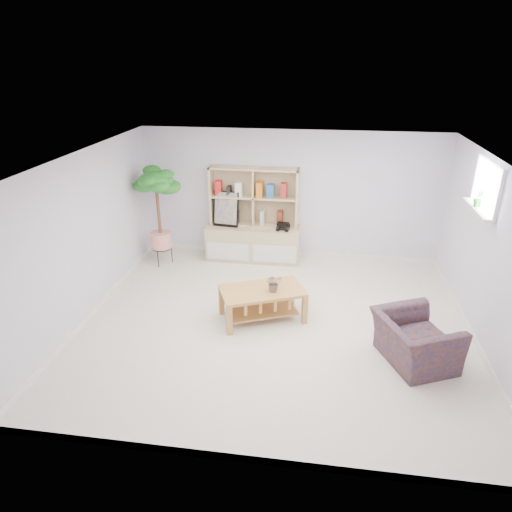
# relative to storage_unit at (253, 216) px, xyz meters

# --- Properties ---
(floor) EXTENTS (5.50, 5.00, 0.01)m
(floor) POSITION_rel_storage_unit_xyz_m (0.66, -2.24, -0.87)
(floor) COLOR beige
(floor) RESTS_ON ground
(ceiling) EXTENTS (5.50, 5.00, 0.01)m
(ceiling) POSITION_rel_storage_unit_xyz_m (0.66, -2.24, 1.53)
(ceiling) COLOR white
(ceiling) RESTS_ON walls
(walls) EXTENTS (5.51, 5.01, 2.40)m
(walls) POSITION_rel_storage_unit_xyz_m (0.66, -2.24, 0.33)
(walls) COLOR silver
(walls) RESTS_ON floor
(baseboard) EXTENTS (5.50, 5.00, 0.10)m
(baseboard) POSITION_rel_storage_unit_xyz_m (0.66, -2.24, -0.82)
(baseboard) COLOR white
(baseboard) RESTS_ON floor
(window) EXTENTS (0.10, 0.98, 0.68)m
(window) POSITION_rel_storage_unit_xyz_m (3.39, -1.64, 1.13)
(window) COLOR white
(window) RESTS_ON walls
(window_sill) EXTENTS (0.14, 1.00, 0.04)m
(window_sill) POSITION_rel_storage_unit_xyz_m (3.33, -1.64, 0.81)
(window_sill) COLOR white
(window_sill) RESTS_ON walls
(storage_unit) EXTENTS (1.74, 0.59, 1.74)m
(storage_unit) POSITION_rel_storage_unit_xyz_m (0.00, 0.00, 0.00)
(storage_unit) COLOR tan
(storage_unit) RESTS_ON floor
(poster) EXTENTS (0.49, 0.17, 0.66)m
(poster) POSITION_rel_storage_unit_xyz_m (-0.50, -0.03, 0.11)
(poster) COLOR gold
(poster) RESTS_ON storage_unit
(toy_truck) EXTENTS (0.33, 0.24, 0.16)m
(toy_truck) POSITION_rel_storage_unit_xyz_m (0.57, -0.11, -0.14)
(toy_truck) COLOR black
(toy_truck) RESTS_ON storage_unit
(coffee_table) EXTENTS (1.34, 1.06, 0.49)m
(coffee_table) POSITION_rel_storage_unit_xyz_m (0.45, -2.12, -0.63)
(coffee_table) COLOR olive
(coffee_table) RESTS_ON floor
(table_plant) EXTENTS (0.29, 0.28, 0.26)m
(table_plant) POSITION_rel_storage_unit_xyz_m (0.62, -2.14, -0.26)
(table_plant) COLOR #2E7035
(table_plant) RESTS_ON coffee_table
(floor_tree) EXTENTS (0.87, 0.87, 1.82)m
(floor_tree) POSITION_rel_storage_unit_xyz_m (-1.64, -0.46, 0.04)
(floor_tree) COLOR #1A5F16
(floor_tree) RESTS_ON floor
(armchair) EXTENTS (1.15, 1.21, 0.71)m
(armchair) POSITION_rel_storage_unit_xyz_m (2.49, -2.86, -0.52)
(armchair) COLOR #101F4D
(armchair) RESTS_ON floor
(sill_plant) EXTENTS (0.16, 0.14, 0.24)m
(sill_plant) POSITION_rel_storage_unit_xyz_m (3.33, -1.59, 0.95)
(sill_plant) COLOR #1A5F16
(sill_plant) RESTS_ON window_sill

